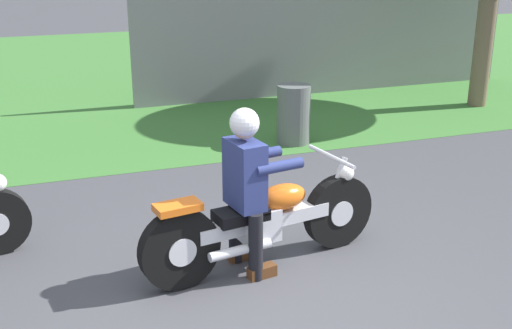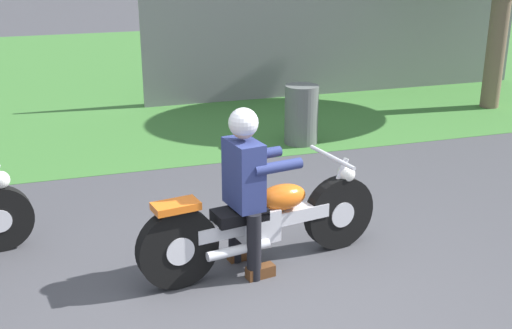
# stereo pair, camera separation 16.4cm
# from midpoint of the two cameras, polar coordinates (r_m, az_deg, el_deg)

# --- Properties ---
(ground) EXTENTS (120.00, 120.00, 0.00)m
(ground) POSITION_cam_midpoint_polar(r_m,az_deg,el_deg) (4.95, 0.83, -13.46)
(ground) COLOR #424247
(grass_verge) EXTENTS (60.00, 12.00, 0.01)m
(grass_verge) POSITION_cam_midpoint_polar(r_m,az_deg,el_deg) (13.74, -13.14, 7.74)
(grass_verge) COLOR #3D7533
(grass_verge) RESTS_ON ground
(motorcycle_lead) EXTENTS (2.20, 0.72, 0.89)m
(motorcycle_lead) POSITION_cam_midpoint_polar(r_m,az_deg,el_deg) (5.51, -0.09, -5.04)
(motorcycle_lead) COLOR black
(motorcycle_lead) RESTS_ON ground
(rider_lead) EXTENTS (0.60, 0.52, 1.42)m
(rider_lead) POSITION_cam_midpoint_polar(r_m,az_deg,el_deg) (5.27, -1.70, -1.21)
(rider_lead) COLOR black
(rider_lead) RESTS_ON ground
(trash_can) EXTENTS (0.45, 0.45, 0.80)m
(trash_can) POSITION_cam_midpoint_polar(r_m,az_deg,el_deg) (8.80, 2.78, 4.41)
(trash_can) COLOR #595E5B
(trash_can) RESTS_ON ground
(fence_segment) EXTENTS (7.00, 0.06, 1.80)m
(fence_segment) POSITION_cam_midpoint_polar(r_m,az_deg,el_deg) (11.72, 6.07, 10.62)
(fence_segment) COLOR slate
(fence_segment) RESTS_ON ground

